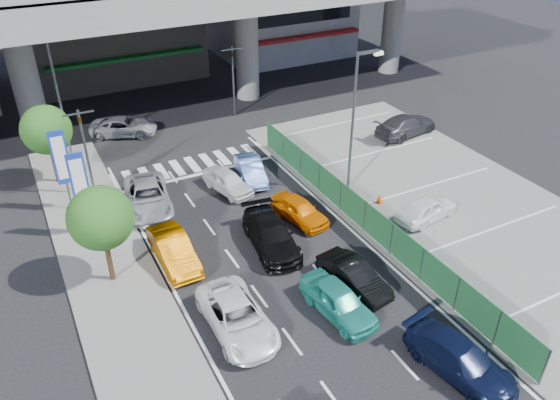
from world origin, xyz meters
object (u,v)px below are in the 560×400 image
signboard_far (61,160)px  parked_sedan_dgrey (406,125)px  crossing_wagon_silver (124,126)px  traffic_light_right (232,64)px  traffic_cone (379,198)px  street_lamp_right (356,111)px  kei_truck_front_right (250,170)px  sedan_black_mid (271,235)px  tree_far (46,130)px  hatch_black_mid_right (354,276)px  tree_near (101,218)px  sedan_white_front_mid (228,181)px  street_lamp_left (59,83)px  taxi_orange_left (174,250)px  parked_sedan_white (427,209)px  traffic_light_left (82,132)px  minivan_navy_back (460,360)px  sedan_white_mid_left (237,317)px  wagon_silver_front_left (148,197)px  taxi_teal_mid (338,301)px  taxi_orange_right (299,210)px  signboard_near (80,184)px

signboard_far → parked_sedan_dgrey: 22.31m
crossing_wagon_silver → parked_sedan_dgrey: size_ratio=0.92×
traffic_light_right → traffic_cone: traffic_light_right is taller
street_lamp_right → kei_truck_front_right: 7.25m
traffic_light_right → sedan_black_mid: bearing=-107.4°
tree_far → hatch_black_mid_right: (10.18, -15.88, -2.76)m
tree_near → sedan_white_front_mid: tree_near is taller
street_lamp_left → sedan_black_mid: bearing=-65.5°
taxi_orange_left → parked_sedan_white: bearing=-12.2°
traffic_light_left → sedan_white_front_mid: size_ratio=1.45×
minivan_navy_back → sedan_white_front_mid: minivan_navy_back is taller
traffic_light_left → traffic_light_right: same height
sedan_white_mid_left → hatch_black_mid_right: (5.60, -0.02, -0.03)m
signboard_far → wagon_silver_front_left: bearing=-24.2°
crossing_wagon_silver → taxi_teal_mid: bearing=-148.3°
traffic_light_right → tree_near: (-12.50, -15.00, -0.55)m
traffic_light_right → sedan_white_front_mid: bearing=-115.4°
tree_far → sedan_white_front_mid: bearing=-32.9°
minivan_navy_back → kei_truck_front_right: size_ratio=1.20×
traffic_light_right → parked_sedan_dgrey: bearing=-43.8°
hatch_black_mid_right → sedan_black_mid: sedan_black_mid is taller
traffic_light_left → traffic_cone: 16.45m
traffic_light_left → minivan_navy_back: bearing=-64.0°
sedan_white_mid_left → kei_truck_front_right: sedan_white_mid_left is taller
street_lamp_right → signboard_far: 15.69m
wagon_silver_front_left → tree_far: bearing=136.5°
traffic_light_left → sedan_black_mid: traffic_light_left is taller
taxi_teal_mid → kei_truck_front_right: size_ratio=1.05×
sedan_white_mid_left → kei_truck_front_right: bearing=63.0°
wagon_silver_front_left → crossing_wagon_silver: bearing=92.6°
sedan_white_mid_left → hatch_black_mid_right: size_ratio=1.24×
traffic_light_right → traffic_light_left: bearing=-149.1°
taxi_orange_right → crossing_wagon_silver: bearing=98.6°
taxi_teal_mid → wagon_silver_front_left: bearing=105.5°
wagon_silver_front_left → sedan_white_front_mid: 4.56m
signboard_far → crossing_wagon_silver: size_ratio=1.05×
sedan_white_front_mid → traffic_cone: size_ratio=5.72×
traffic_cone → crossing_wagon_silver: bearing=123.4°
parked_sedan_white → minivan_navy_back: bearing=136.9°
sedan_black_mid → sedan_white_mid_left: bearing=-122.9°
taxi_orange_left → signboard_near: bearing=127.3°
traffic_light_right → traffic_cone: bearing=-82.1°
sedan_black_mid → parked_sedan_dgrey: (14.09, 7.28, 0.08)m
traffic_light_left → sedan_white_front_mid: (6.94, -3.02, -3.32)m
taxi_orange_left → kei_truck_front_right: bearing=39.8°
taxi_orange_left → wagon_silver_front_left: size_ratio=0.85×
street_lamp_left → sedan_white_mid_left: size_ratio=1.71×
street_lamp_left → signboard_far: size_ratio=1.70×
traffic_light_right → street_lamp_left: size_ratio=0.65×
crossing_wagon_silver → hatch_black_mid_right: bearing=-143.9°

